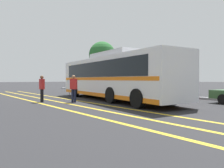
% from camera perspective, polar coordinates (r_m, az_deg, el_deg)
% --- Properties ---
extents(ground_plane, '(220.00, 220.00, 0.00)m').
position_cam_1_polar(ground_plane, '(16.10, -0.10, -4.00)').
color(ground_plane, '#262628').
extents(lane_strip_0, '(32.54, 0.20, 0.01)m').
position_cam_1_polar(lane_strip_0, '(14.31, -7.00, -4.66)').
color(lane_strip_0, gold).
rests_on(lane_strip_0, ground_plane).
extents(lane_strip_1, '(32.54, 0.20, 0.01)m').
position_cam_1_polar(lane_strip_1, '(13.67, -11.89, -4.95)').
color(lane_strip_1, gold).
rests_on(lane_strip_1, ground_plane).
extents(lane_strip_2, '(32.54, 0.20, 0.01)m').
position_cam_1_polar(lane_strip_2, '(13.17, -16.83, -5.22)').
color(lane_strip_2, gold).
rests_on(lane_strip_2, ground_plane).
extents(curb_strip, '(40.54, 0.36, 0.15)m').
position_cam_1_polar(curb_strip, '(19.48, 13.16, -2.90)').
color(curb_strip, '#99999E').
rests_on(curb_strip, ground_plane).
extents(transit_bus, '(13.03, 4.02, 3.33)m').
position_cam_1_polar(transit_bus, '(15.46, 0.03, 2.09)').
color(transit_bus, silver).
rests_on(transit_bus, ground_plane).
extents(parked_car_0, '(4.94, 2.02, 1.59)m').
position_cam_1_polar(parked_car_0, '(27.28, -7.12, -0.21)').
color(parked_car_0, '#4C3823').
rests_on(parked_car_0, ground_plane).
extents(parked_car_1, '(4.71, 2.26, 1.55)m').
position_cam_1_polar(parked_car_1, '(21.53, 1.47, -0.60)').
color(parked_car_1, '#9E9EA3').
rests_on(parked_car_1, ground_plane).
extents(parked_car_2, '(4.68, 2.03, 1.40)m').
position_cam_1_polar(parked_car_2, '(17.92, 13.53, -1.23)').
color(parked_car_2, maroon).
rests_on(parked_car_2, ground_plane).
extents(pedestrian_0, '(0.42, 0.23, 1.72)m').
position_cam_1_polar(pedestrian_0, '(14.76, -17.84, -0.73)').
color(pedestrian_0, black).
rests_on(pedestrian_0, ground_plane).
extents(pedestrian_1, '(0.47, 0.43, 1.74)m').
position_cam_1_polar(pedestrian_1, '(14.05, -10.00, -0.73)').
color(pedestrian_1, '#191E38').
rests_on(pedestrian_1, ground_plane).
extents(bus_stop_sign, '(0.08, 0.40, 2.74)m').
position_cam_1_polar(bus_stop_sign, '(21.77, -11.04, 1.87)').
color(bus_stop_sign, '#59595E').
rests_on(bus_stop_sign, ground_plane).
extents(tree_0, '(3.78, 3.78, 6.89)m').
position_cam_1_polar(tree_0, '(31.64, -2.60, 7.62)').
color(tree_0, '#513823').
rests_on(tree_0, ground_plane).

